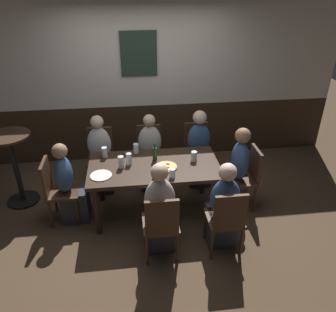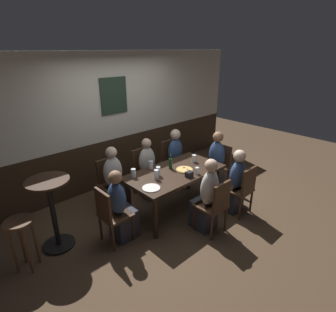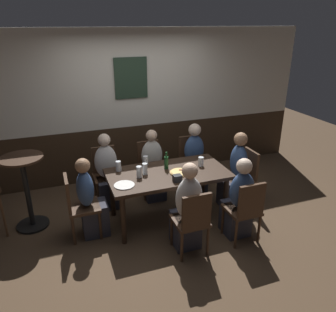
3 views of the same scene
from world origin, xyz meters
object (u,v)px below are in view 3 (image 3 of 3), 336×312
Objects in this scene: chair_right_near at (246,208)px; tumbler_short at (190,176)px; chair_right_far at (191,159)px; person_head_east at (235,176)px; person_right_far at (195,163)px; tumbler_water at (145,169)px; beer_glass_tall at (118,166)px; chair_head_east at (244,175)px; dining_table at (168,178)px; person_mid_far at (153,170)px; pizza at (180,172)px; chair_mid_far at (150,165)px; beer_bottle_green at (166,162)px; beer_glass_half at (201,162)px; person_head_west at (90,203)px; side_bar_table at (26,187)px; chair_mid_near at (192,219)px; person_mid_near at (187,212)px; condiment_caddy at (177,178)px; pint_glass_pale at (146,161)px; person_right_near at (239,203)px; pint_glass_stout at (139,172)px; chair_left_far at (105,171)px; plate_white_large at (124,185)px; person_left_far at (107,176)px.

tumbler_short is at bearing 135.11° from chair_right_near.
person_head_east reaches higher than chair_right_far.
chair_right_near is at bearing -90.00° from person_right_far.
tumbler_water is 1.09× the size of beer_glass_tall.
chair_head_east is at bearing 16.57° from tumbler_short.
person_head_east is at bearing 0.00° from dining_table.
chair_head_east is 0.78× the size of person_mid_far.
chair_mid_far is at bearing 98.94° from pizza.
person_right_far is (-0.00, -0.16, -0.00)m from chair_right_far.
beer_glass_half is at bearing -9.09° from beer_bottle_green.
person_head_west is at bearing 166.21° from tumbler_short.
beer_bottle_green is at bearing -10.42° from side_bar_table.
beer_glass_half is 0.49m from tumbler_short.
chair_right_near and chair_right_far have the same top height.
beer_glass_half is at bearing 59.66° from chair_mid_near.
person_mid_near is 7.62× the size of tumbler_water.
condiment_caddy is at bearing -88.82° from person_mid_far.
chair_right_far reaches higher than pint_glass_pale.
tumbler_water is at bearing 108.96° from chair_mid_near.
person_right_near is at bearing 12.52° from chair_mid_near.
condiment_caddy is (-1.23, -0.30, 0.29)m from chair_head_east.
tumbler_water is at bearing -142.89° from chair_right_far.
chair_mid_far is at bearing 180.00° from chair_right_far.
chair_head_east reaches higher than pint_glass_pale.
person_mid_near is 1.04× the size of person_mid_far.
pizza is 1.76× the size of pint_glass_stout.
tumbler_short is at bearing -13.79° from person_head_west.
person_mid_near is 0.85m from pint_glass_stout.
person_head_east is 1.12m from beer_bottle_green.
person_mid_near is 1.29m from person_head_east.
chair_head_east is at bearing -3.70° from beer_glass_half.
tumbler_short is 1.02m from beer_glass_tall.
chair_left_far is 1.00× the size of chair_right_far.
person_head_east is at bearing 180.00° from chair_head_east.
chair_right_far is 0.16m from person_right_far.
person_head_east is 1.13× the size of side_bar_table.
person_mid_near reaches higher than beer_bottle_green.
tumbler_short is at bearing -8.89° from plate_white_large.
beer_bottle_green is (-0.17, 0.44, 0.05)m from tumbler_short.
chair_right_far is (0.73, 1.70, 0.00)m from chair_mid_near.
chair_mid_near is 1.08m from beer_glass_half.
chair_left_far is at bearing 180.00° from chair_mid_far.
chair_mid_near is 1.71m from person_left_far.
tumbler_short is (0.19, 0.38, 0.29)m from person_mid_near.
pizza is 2.11× the size of pint_glass_pale.
tumbler_short is 0.11× the size of side_bar_table.
tumbler_water is 1.17× the size of pint_glass_pale.
pizza is at bearing -7.04° from pint_glass_stout.
person_left_far is (-0.73, 1.38, -0.01)m from person_mid_near.
chair_right_near reaches higher than plate_white_large.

